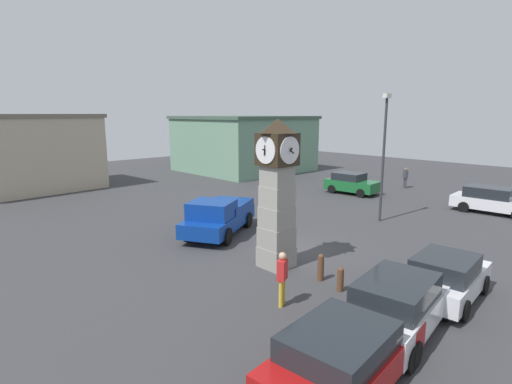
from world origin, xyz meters
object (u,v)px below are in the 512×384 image
object	(u,v)px
bollard_far_row	(340,279)
pedestrian_near_bench	(405,177)
car_navy_sedan	(344,354)
bollard_end_row	(321,267)
pickup_truck	(219,216)
car_near_tower	(398,304)
car_silver_hatch	(351,183)
bollard_near_tower	(416,317)
bollard_mid_row	(377,295)
car_far_lot	(493,200)
pedestrian_crossing_lot	(282,275)
street_lamp_near_road	(384,150)
clock_tower	(277,191)
car_by_building	(446,277)

from	to	relation	value
bollard_far_row	pedestrian_near_bench	size ratio (longest dim) A/B	0.52
car_navy_sedan	pedestrian_near_bench	distance (m)	26.04
bollard_end_row	pickup_truck	world-z (taller)	pickup_truck
car_near_tower	car_silver_hatch	xyz separation A→B (m)	(15.70, 12.01, -0.02)
car_navy_sedan	pickup_truck	xyz separation A→B (m)	(5.03, 10.95, 0.18)
bollard_near_tower	bollard_end_row	xyz separation A→B (m)	(0.89, 3.99, 0.04)
car_near_tower	bollard_mid_row	bearing A→B (deg)	56.43
car_far_lot	pedestrian_crossing_lot	distance (m)	18.08
bollard_end_row	car_silver_hatch	bearing A→B (deg)	30.11
pedestrian_crossing_lot	car_navy_sedan	bearing A→B (deg)	-116.38
car_silver_hatch	pedestrian_crossing_lot	size ratio (longest dim) A/B	2.27
bollard_mid_row	street_lamp_near_road	bearing A→B (deg)	29.59
clock_tower	street_lamp_near_road	bearing A→B (deg)	4.81
car_navy_sedan	bollard_end_row	bearing A→B (deg)	42.90
bollard_mid_row	pedestrian_crossing_lot	bearing A→B (deg)	131.18
bollard_end_row	car_far_lot	xyz separation A→B (m)	(15.61, -0.88, 0.29)
clock_tower	car_by_building	distance (m)	6.48
bollard_near_tower	bollard_mid_row	xyz separation A→B (m)	(0.35, 1.40, 0.04)
car_navy_sedan	pedestrian_near_bench	bearing A→B (deg)	24.02
car_far_lot	bollard_mid_row	bearing A→B (deg)	-173.96
car_navy_sedan	car_silver_hatch	xyz separation A→B (m)	(18.68, 12.30, 0.04)
car_navy_sedan	street_lamp_near_road	distance (m)	15.11
car_by_building	pedestrian_near_bench	xyz separation A→B (m)	(17.82, 10.40, 0.18)
pedestrian_near_bench	pedestrian_crossing_lot	bearing A→B (deg)	-162.17
clock_tower	bollard_end_row	distance (m)	3.25
bollard_mid_row	street_lamp_near_road	world-z (taller)	street_lamp_near_road
bollard_near_tower	clock_tower	bearing A→B (deg)	83.61
car_far_lot	car_navy_sedan	bearing A→B (deg)	-171.33
bollard_far_row	car_by_building	xyz separation A→B (m)	(2.00, -2.68, 0.33)
car_near_tower	pickup_truck	size ratio (longest dim) A/B	0.86
street_lamp_near_road	clock_tower	bearing A→B (deg)	-175.19
bollard_far_row	pedestrian_crossing_lot	bearing A→B (deg)	164.40
bollard_near_tower	car_by_building	size ratio (longest dim) A/B	0.23
bollard_far_row	pickup_truck	xyz separation A→B (m)	(1.06, 8.07, 0.50)
car_by_building	car_silver_hatch	xyz separation A→B (m)	(12.72, 12.10, 0.03)
car_far_lot	street_lamp_near_road	xyz separation A→B (m)	(-6.66, 3.68, 3.20)
car_navy_sedan	pedestrian_near_bench	xyz separation A→B (m)	(23.78, 10.60, 0.19)
clock_tower	pedestrian_crossing_lot	world-z (taller)	clock_tower
bollard_far_row	street_lamp_near_road	size ratio (longest dim) A/B	0.12
car_near_tower	car_by_building	bearing A→B (deg)	-1.74
car_by_building	bollard_end_row	bearing A→B (deg)	115.48
car_far_lot	car_silver_hatch	xyz separation A→B (m)	(-1.13, 9.28, -0.00)
clock_tower	street_lamp_near_road	world-z (taller)	street_lamp_near_road
pickup_truck	bollard_mid_row	bearing A→B (deg)	-98.09
bollard_end_row	car_silver_hatch	size ratio (longest dim) A/B	0.25
bollard_far_row	car_navy_sedan	distance (m)	4.91
pedestrian_near_bench	bollard_end_row	bearing A→B (deg)	-161.12
car_navy_sedan	pickup_truck	distance (m)	12.05
car_navy_sedan	car_by_building	world-z (taller)	car_by_building
car_silver_hatch	street_lamp_near_road	world-z (taller)	street_lamp_near_road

